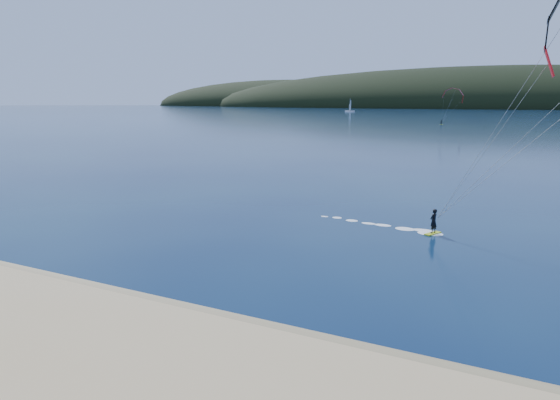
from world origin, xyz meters
name	(u,v)px	position (x,y,z in m)	size (l,w,h in m)	color
ground	(95,353)	(0.00, 0.00, 0.00)	(1800.00, 1800.00, 0.00)	#071438
wet_sand	(166,311)	(0.00, 4.50, 0.05)	(220.00, 2.50, 0.10)	olive
headland	(521,108)	(0.63, 745.28, 0.00)	(1200.00, 310.00, 140.00)	black
kitesurfer_far	(453,99)	(-14.38, 202.13, 10.78)	(10.04, 8.76, 14.07)	#C2D418
sailboat	(350,111)	(-128.01, 407.02, 0.88)	(8.31, 5.41, 11.93)	white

